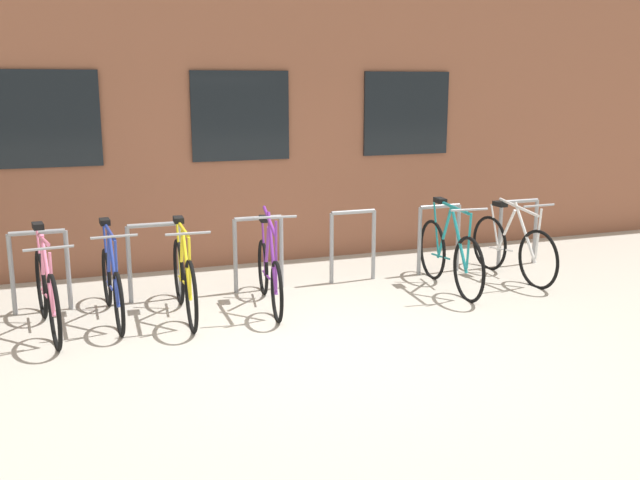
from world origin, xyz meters
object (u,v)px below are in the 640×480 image
object	(u,v)px
bicycle_teal	(450,255)
bicycle_yellow	(184,279)
bicycle_pink	(47,292)
bicycle_purple	(269,273)
bicycle_white	(513,247)
bicycle_blue	(112,284)

from	to	relation	value
bicycle_teal	bicycle_yellow	bearing A→B (deg)	179.03
bicycle_pink	bicycle_yellow	bearing A→B (deg)	1.29
bicycle_yellow	bicycle_purple	world-z (taller)	bicycle_purple
bicycle_white	bicycle_purple	xyz separation A→B (m)	(-3.20, -0.09, -0.02)
bicycle_yellow	bicycle_purple	xyz separation A→B (m)	(0.93, 0.01, -0.02)
bicycle_white	bicycle_yellow	xyz separation A→B (m)	(-4.13, -0.11, 0.01)
bicycle_blue	bicycle_pink	world-z (taller)	bicycle_pink
bicycle_white	bicycle_purple	world-z (taller)	bicycle_purple
bicycle_white	bicycle_blue	bearing A→B (deg)	179.29
bicycle_yellow	bicycle_blue	size ratio (longest dim) A/B	1.02
bicycle_teal	bicycle_yellow	world-z (taller)	bicycle_teal
bicycle_white	bicycle_blue	size ratio (longest dim) A/B	1.00
bicycle_purple	bicycle_blue	bearing A→B (deg)	174.73
bicycle_yellow	bicycle_purple	distance (m)	0.93
bicycle_white	bicycle_purple	distance (m)	3.20
bicycle_white	bicycle_teal	distance (m)	1.01
bicycle_pink	bicycle_white	bearing A→B (deg)	1.43
bicycle_pink	bicycle_blue	bearing A→B (deg)	17.38
bicycle_blue	bicycle_pink	bearing A→B (deg)	-162.62
bicycle_purple	bicycle_blue	distance (m)	1.66
bicycle_white	bicycle_pink	bearing A→B (deg)	-178.57
bicycle_yellow	bicycle_pink	size ratio (longest dim) A/B	0.98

